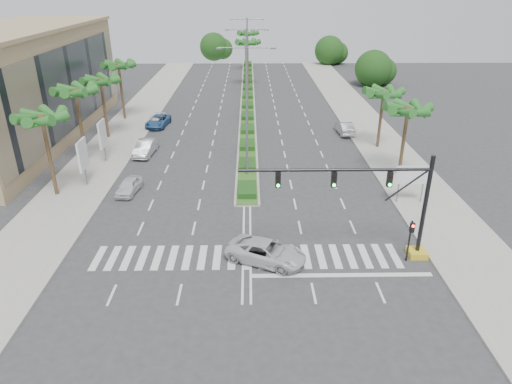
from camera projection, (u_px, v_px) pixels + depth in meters
ground at (247, 257)px, 30.73m from camera, size 160.00×160.00×0.00m
footpath_right at (388, 153)px, 49.06m from camera, size 6.00×120.00×0.15m
footpath_left at (105, 155)px, 48.64m from camera, size 6.00×120.00×0.15m
median at (248, 99)px, 71.52m from camera, size 2.20×75.00×0.20m
median_grass at (248, 98)px, 71.47m from camera, size 1.80×75.00×0.04m
building at (17, 87)px, 51.44m from camera, size 12.00×36.00×12.00m
signal_gantry at (390, 210)px, 29.41m from camera, size 12.60×1.20×7.20m
pedestrian_signal at (411, 235)px, 29.41m from camera, size 0.28×0.36×3.00m
direction_sign at (412, 176)px, 37.14m from camera, size 2.70×0.11×3.40m
billboard_near at (83, 155)px, 40.17m from camera, size 0.18×2.10×4.35m
billboard_far at (102, 134)px, 45.62m from camera, size 0.18×2.10×4.35m
palm_left_near at (42, 120)px, 36.77m from camera, size 4.57×4.68×7.55m
palm_left_mid at (76, 94)px, 43.86m from camera, size 4.57×4.68×7.95m
palm_left_far at (101, 83)px, 51.37m from camera, size 4.57×4.68×7.35m
palm_left_end at (119, 67)px, 58.46m from camera, size 4.57×4.68×7.75m
palm_right_near at (408, 112)px, 41.03m from camera, size 4.57×4.68×7.05m
palm_right_far at (383, 95)px, 48.41m from camera, size 4.57×4.68×6.75m
palm_median_a at (247, 44)px, 77.62m from camera, size 4.57×4.68×8.05m
palm_median_b at (248, 35)px, 91.23m from camera, size 4.57×4.68×8.05m
streetlight_near at (247, 106)px, 40.57m from camera, size 5.10×0.25×12.00m
streetlight_mid at (247, 73)px, 55.09m from camera, size 5.10×0.25×12.00m
streetlight_far at (247, 54)px, 69.61m from camera, size 5.10×0.25×12.00m
car_parked_a at (129, 186)px, 39.80m from camera, size 2.00×3.93×1.28m
car_parked_b at (146, 148)px, 48.60m from camera, size 2.06×4.85×1.56m
car_parked_c at (158, 121)px, 58.11m from camera, size 2.86×5.23×1.39m
car_parked_d at (155, 121)px, 58.30m from camera, size 2.29×4.59×1.28m
car_crossing at (266, 252)px, 29.94m from camera, size 5.82×4.43×1.47m
car_right at (345, 128)px, 55.28m from camera, size 1.84×4.52×1.46m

